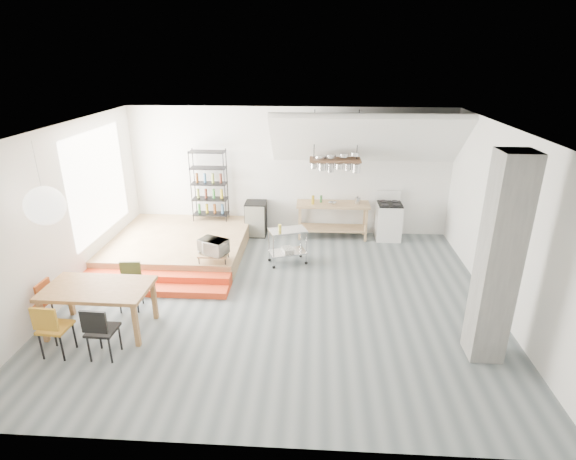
# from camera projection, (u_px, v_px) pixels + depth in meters

# --- Properties ---
(floor) EXTENTS (8.00, 8.00, 0.00)m
(floor) POSITION_uv_depth(u_px,v_px,m) (279.00, 298.00, 8.62)
(floor) COLOR #545D61
(floor) RESTS_ON ground
(wall_back) EXTENTS (8.00, 0.04, 3.20)m
(wall_back) POSITION_uv_depth(u_px,v_px,m) (290.00, 172.00, 11.28)
(wall_back) COLOR silver
(wall_back) RESTS_ON ground
(wall_left) EXTENTS (0.04, 7.00, 3.20)m
(wall_left) POSITION_uv_depth(u_px,v_px,m) (62.00, 215.00, 8.26)
(wall_left) COLOR silver
(wall_left) RESTS_ON ground
(wall_right) EXTENTS (0.04, 7.00, 3.20)m
(wall_right) POSITION_uv_depth(u_px,v_px,m) (507.00, 225.00, 7.80)
(wall_right) COLOR silver
(wall_right) RESTS_ON ground
(ceiling) EXTENTS (8.00, 7.00, 0.02)m
(ceiling) POSITION_uv_depth(u_px,v_px,m) (278.00, 130.00, 7.44)
(ceiling) COLOR white
(ceiling) RESTS_ON wall_back
(slope_ceiling) EXTENTS (4.40, 1.44, 1.32)m
(slope_ceiling) POSITION_uv_depth(u_px,v_px,m) (367.00, 139.00, 10.27)
(slope_ceiling) COLOR white
(slope_ceiling) RESTS_ON wall_back
(window_pane) EXTENTS (0.02, 2.50, 2.20)m
(window_pane) POSITION_uv_depth(u_px,v_px,m) (98.00, 183.00, 9.58)
(window_pane) COLOR white
(window_pane) RESTS_ON wall_left
(platform) EXTENTS (3.00, 3.00, 0.40)m
(platform) POSITION_uv_depth(u_px,v_px,m) (180.00, 244.00, 10.54)
(platform) COLOR #95744A
(platform) RESTS_ON ground
(step_lower) EXTENTS (3.00, 0.35, 0.13)m
(step_lower) POSITION_uv_depth(u_px,v_px,m) (152.00, 290.00, 8.78)
(step_lower) COLOR #EF431C
(step_lower) RESTS_ON ground
(step_upper) EXTENTS (3.00, 0.35, 0.27)m
(step_upper) POSITION_uv_depth(u_px,v_px,m) (158.00, 279.00, 9.08)
(step_upper) COLOR #EF431C
(step_upper) RESTS_ON ground
(concrete_column) EXTENTS (0.50, 0.50, 3.20)m
(concrete_column) POSITION_uv_depth(u_px,v_px,m) (499.00, 261.00, 6.45)
(concrete_column) COLOR slate
(concrete_column) RESTS_ON ground
(kitchen_counter) EXTENTS (1.80, 0.60, 0.91)m
(kitchen_counter) POSITION_uv_depth(u_px,v_px,m) (333.00, 214.00, 11.25)
(kitchen_counter) COLOR #95744A
(kitchen_counter) RESTS_ON ground
(stove) EXTENTS (0.60, 0.60, 1.18)m
(stove) POSITION_uv_depth(u_px,v_px,m) (388.00, 221.00, 11.23)
(stove) COLOR white
(stove) RESTS_ON ground
(pot_rack) EXTENTS (1.20, 0.50, 1.43)m
(pot_rack) POSITION_uv_depth(u_px,v_px,m) (336.00, 163.00, 10.54)
(pot_rack) COLOR #422A1A
(pot_rack) RESTS_ON ceiling
(wire_shelving) EXTENTS (0.88, 0.38, 1.80)m
(wire_shelving) POSITION_uv_depth(u_px,v_px,m) (209.00, 184.00, 11.21)
(wire_shelving) COLOR black
(wire_shelving) RESTS_ON platform
(microwave_shelf) EXTENTS (0.60, 0.40, 0.16)m
(microwave_shelf) POSITION_uv_depth(u_px,v_px,m) (214.00, 254.00, 9.19)
(microwave_shelf) COLOR #95744A
(microwave_shelf) RESTS_ON platform
(paper_lantern) EXTENTS (0.60, 0.60, 0.60)m
(paper_lantern) POSITION_uv_depth(u_px,v_px,m) (45.00, 206.00, 6.89)
(paper_lantern) COLOR white
(paper_lantern) RESTS_ON ceiling
(dining_table) EXTENTS (1.72, 0.99, 0.81)m
(dining_table) POSITION_uv_depth(u_px,v_px,m) (98.00, 292.00, 7.39)
(dining_table) COLOR brown
(dining_table) RESTS_ON ground
(chair_mustard) EXTENTS (0.45, 0.45, 0.92)m
(chair_mustard) POSITION_uv_depth(u_px,v_px,m) (51.00, 326.00, 6.77)
(chair_mustard) COLOR #B27C1E
(chair_mustard) RESTS_ON ground
(chair_black) EXTENTS (0.43, 0.43, 0.91)m
(chair_black) POSITION_uv_depth(u_px,v_px,m) (99.00, 328.00, 6.72)
(chair_black) COLOR black
(chair_black) RESTS_ON ground
(chair_olive) EXTENTS (0.43, 0.43, 0.86)m
(chair_olive) POSITION_uv_depth(u_px,v_px,m) (130.00, 282.00, 8.16)
(chair_olive) COLOR brown
(chair_olive) RESTS_ON ground
(chair_red) EXTENTS (0.41, 0.41, 0.87)m
(chair_red) POSITION_uv_depth(u_px,v_px,m) (39.00, 300.00, 7.54)
(chair_red) COLOR #A54317
(chair_red) RESTS_ON ground
(rolling_cart) EXTENTS (0.90, 0.69, 0.80)m
(rolling_cart) POSITION_uv_depth(u_px,v_px,m) (288.00, 242.00, 9.88)
(rolling_cart) COLOR silver
(rolling_cart) RESTS_ON ground
(mini_fridge) EXTENTS (0.52, 0.52, 0.88)m
(mini_fridge) POSITION_uv_depth(u_px,v_px,m) (256.00, 219.00, 11.47)
(mini_fridge) COLOR black
(mini_fridge) RESTS_ON ground
(microwave) EXTENTS (0.66, 0.57, 0.31)m
(microwave) POSITION_uv_depth(u_px,v_px,m) (213.00, 246.00, 9.13)
(microwave) COLOR beige
(microwave) RESTS_ON microwave_shelf
(bowl) EXTENTS (0.25, 0.25, 0.05)m
(bowl) POSITION_uv_depth(u_px,v_px,m) (332.00, 203.00, 11.09)
(bowl) COLOR silver
(bowl) RESTS_ON kitchen_counter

